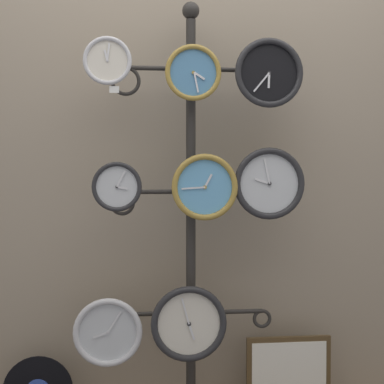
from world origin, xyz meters
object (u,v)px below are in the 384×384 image
clock_top_right (269,73)px  clock_middle_center (205,187)px  clock_bottom_center (189,324)px  clock_bottom_left (108,332)px  picture_frame (289,375)px  clock_middle_left (117,187)px  clock_middle_right (269,184)px  display_stand (191,262)px  clock_top_left (107,61)px  clock_top_center (194,73)px

clock_top_right → clock_middle_center: (-0.27, 0.00, -0.49)m
clock_bottom_center → clock_bottom_left: bearing=175.1°
clock_middle_center → picture_frame: size_ratio=0.74×
clock_bottom_center → picture_frame: 0.54m
clock_middle_left → clock_middle_right: 0.65m
clock_middle_right → clock_bottom_center: bearing=-174.5°
display_stand → picture_frame: (0.44, -0.02, -0.51)m
display_stand → clock_middle_center: (0.05, -0.10, 0.34)m
clock_top_left → clock_top_right: clock_top_right is taller
clock_top_left → clock_bottom_left: bearing=113.5°
display_stand → clock_middle_right: (0.33, -0.09, 0.35)m
clock_top_left → picture_frame: 1.59m
clock_top_left → clock_middle_center: (0.41, 0.00, -0.52)m
clock_top_center → clock_middle_right: 0.57m
clock_top_left → clock_bottom_center: 1.15m
clock_bottom_left → clock_top_right: bearing=-0.9°
display_stand → clock_top_center: (0.00, -0.09, 0.82)m
clock_top_right → clock_middle_right: 0.47m
clock_top_right → picture_frame: size_ratio=0.77×
clock_middle_left → clock_bottom_left: clock_middle_left is taller
clock_middle_left → clock_bottom_left: bearing=163.7°
clock_middle_right → clock_bottom_center: (-0.35, -0.03, -0.59)m
clock_middle_center → picture_frame: 0.94m
clock_middle_right → clock_bottom_left: bearing=-179.6°
clock_bottom_center → clock_middle_right: bearing=5.5°
clock_top_right → clock_bottom_left: 1.29m
clock_middle_center → clock_top_center: bearing=174.3°
clock_middle_center → clock_bottom_left: size_ratio=0.97×
clock_top_center → clock_top_right: size_ratio=0.80×
clock_top_center → clock_top_right: bearing=-1.2°
clock_middle_center → clock_bottom_left: 0.73m
clock_bottom_left → clock_bottom_center: 0.34m
clock_top_center → display_stand: bearing=92.2°
clock_top_left → clock_top_center: 0.36m
clock_top_center → picture_frame: bearing=9.3°
clock_top_center → clock_middle_right: (0.33, 0.01, -0.47)m
clock_middle_left → clock_bottom_center: (0.30, -0.02, -0.58)m
clock_bottom_left → clock_bottom_center: clock_bottom_center is taller
clock_middle_center → display_stand: bearing=116.3°
clock_top_center → clock_middle_center: 0.48m
clock_middle_center → clock_top_right: bearing=-0.5°
display_stand → clock_middle_right: display_stand is taller
clock_bottom_left → clock_middle_right: bearing=0.4°
clock_top_center → clock_bottom_left: (-0.36, 0.00, -1.09)m
clock_top_center → clock_middle_left: (-0.32, -0.01, -0.48)m
clock_top_right → picture_frame: bearing=33.9°
clock_middle_center → clock_bottom_center: clock_middle_center is taller
clock_bottom_left → picture_frame: clock_bottom_left is taller
clock_middle_left → clock_top_left: bearing=174.8°
clock_top_center → clock_middle_right: bearing=1.5°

